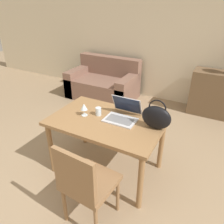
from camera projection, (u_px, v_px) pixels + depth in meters
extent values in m
plane|color=#997F60|center=(81.00, 210.00, 2.28)|extent=(14.00, 14.00, 0.00)
cube|color=beige|center=(174.00, 33.00, 4.06)|extent=(10.00, 0.06, 2.70)
cube|color=olive|center=(106.00, 121.00, 2.49)|extent=(1.27, 0.81, 0.04)
cylinder|color=olive|center=(51.00, 149.00, 2.63)|extent=(0.06, 0.06, 0.69)
cylinder|color=olive|center=(140.00, 183.00, 2.15)|extent=(0.06, 0.06, 0.69)
cylinder|color=olive|center=(84.00, 122.00, 3.17)|extent=(0.06, 0.06, 0.69)
cylinder|color=olive|center=(161.00, 145.00, 2.69)|extent=(0.06, 0.06, 0.69)
cube|color=olive|center=(91.00, 182.00, 2.02)|extent=(0.47, 0.47, 0.05)
cube|color=olive|center=(74.00, 176.00, 1.75)|extent=(0.42, 0.07, 0.43)
cylinder|color=olive|center=(88.00, 180.00, 2.36)|extent=(0.04, 0.04, 0.43)
cylinder|color=olive|center=(118.00, 195.00, 2.18)|extent=(0.04, 0.04, 0.43)
cylinder|color=olive|center=(65.00, 205.00, 2.08)|extent=(0.04, 0.04, 0.43)
cylinder|color=olive|center=(96.00, 224.00, 1.91)|extent=(0.04, 0.04, 0.43)
cube|color=#7F5B4C|center=(103.00, 88.00, 4.68)|extent=(1.40, 0.85, 0.42)
cube|color=#7F5B4C|center=(110.00, 66.00, 4.74)|extent=(1.40, 0.20, 0.40)
cube|color=#7F5B4C|center=(79.00, 80.00, 4.90)|extent=(0.20, 0.85, 0.56)
cube|color=#7F5B4C|center=(128.00, 90.00, 4.40)|extent=(0.20, 0.85, 0.56)
cube|color=brown|center=(220.00, 95.00, 3.89)|extent=(0.99, 0.40, 0.81)
cube|color=silver|center=(120.00, 120.00, 2.46)|extent=(0.36, 0.24, 0.02)
cube|color=gray|center=(120.00, 120.00, 2.45)|extent=(0.30, 0.16, 0.00)
cube|color=silver|center=(127.00, 105.00, 2.54)|extent=(0.36, 0.11, 0.22)
cube|color=#19233D|center=(127.00, 105.00, 2.53)|extent=(0.33, 0.10, 0.20)
cylinder|color=silver|center=(98.00, 111.00, 2.56)|extent=(0.07, 0.07, 0.10)
cylinder|color=silver|center=(85.00, 115.00, 2.57)|extent=(0.07, 0.07, 0.01)
cylinder|color=silver|center=(84.00, 112.00, 2.55)|extent=(0.01, 0.01, 0.07)
cone|color=silver|center=(84.00, 107.00, 2.52)|extent=(0.08, 0.08, 0.08)
ellipsoid|color=black|center=(156.00, 118.00, 2.27)|extent=(0.31, 0.12, 0.26)
torus|color=black|center=(157.00, 108.00, 2.21)|extent=(0.19, 0.01, 0.19)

